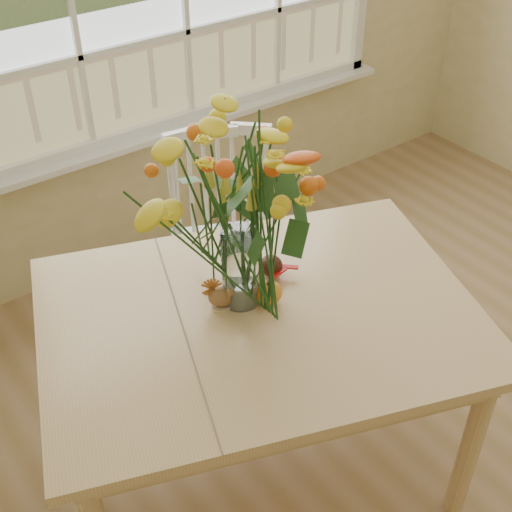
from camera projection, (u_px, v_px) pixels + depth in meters
dining_table at (260, 332)px, 2.30m from camera, size 1.68×1.44×0.76m
windsor_chair at (224, 230)px, 3.00m from camera, size 0.59×0.58×0.97m
flower_vase at (239, 196)px, 2.04m from camera, size 0.58×0.58×0.69m
pumpkin at (269, 293)px, 2.26m from camera, size 0.09×0.09×0.07m
turkey_figurine at (221, 297)px, 2.24m from camera, size 0.11×0.10×0.11m
dark_gourd at (271, 266)px, 2.38m from camera, size 0.13×0.10×0.07m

